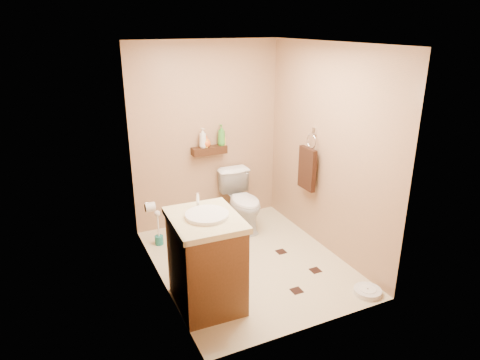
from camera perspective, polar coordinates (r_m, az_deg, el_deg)
ground at (r=5.01m, az=1.12°, el=-10.80°), size 2.50×2.50×0.00m
wall_back at (r=5.61m, az=-4.47°, el=5.94°), size 2.00×0.04×2.40m
wall_front at (r=3.50m, az=10.33°, el=-3.37°), size 2.00×0.04×2.40m
wall_left at (r=4.18m, az=-11.15°, el=0.54°), size 0.04×2.50×2.40m
wall_right at (r=5.01m, az=11.55°, el=3.83°), size 0.04×2.50×2.40m
ceiling at (r=4.29m, az=1.35°, el=17.81°), size 2.00×2.50×0.02m
wall_shelf at (r=5.58m, az=-4.12°, el=3.97°), size 0.46×0.14×0.10m
floor_accents at (r=4.98m, az=2.13°, el=-10.97°), size 1.26×1.41×0.01m
toilet at (r=5.63m, az=0.32°, el=-2.82°), size 0.43×0.75×0.75m
vanity at (r=4.12m, az=-4.53°, el=-10.57°), size 0.65×0.78×1.07m
bathroom_scale at (r=4.65m, az=16.64°, el=-14.03°), size 0.37×0.37×0.06m
toilet_brush at (r=5.38m, az=-10.80°, el=-6.90°), size 0.10×0.10×0.46m
towel_ring at (r=5.23m, az=8.99°, el=1.77°), size 0.12×0.30×0.76m
toilet_paper at (r=5.00m, az=-11.91°, el=-3.55°), size 0.12×0.11×0.12m
bottle_a at (r=5.51m, az=-4.98°, el=5.62°), size 0.13×0.13×0.25m
bottle_b at (r=5.53m, az=-4.66°, el=5.17°), size 0.10×0.10×0.16m
bottle_c at (r=5.54m, az=-4.53°, el=5.16°), size 0.16×0.16×0.15m
bottle_d at (r=5.60m, az=-2.48°, el=6.02°), size 0.12×0.12×0.27m
bottle_e at (r=5.62m, az=-2.34°, el=5.46°), size 0.08×0.08×0.16m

